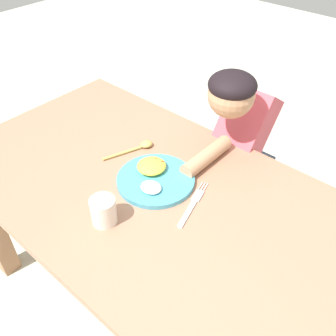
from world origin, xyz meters
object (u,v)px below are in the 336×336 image
(spoon, at_px, (139,147))
(person, at_px, (238,164))
(drinking_cup, at_px, (104,211))
(fork, at_px, (193,205))
(plate, at_px, (155,177))

(spoon, xyz_separation_m, person, (0.23, 0.33, -0.16))
(drinking_cup, height_order, person, person)
(person, bearing_deg, fork, 102.35)
(plate, xyz_separation_m, spoon, (-0.16, 0.09, -0.01))
(fork, xyz_separation_m, drinking_cup, (-0.15, -0.22, 0.04))
(fork, xyz_separation_m, person, (-0.09, 0.42, -0.15))
(plate, xyz_separation_m, drinking_cup, (0.01, -0.22, 0.03))
(fork, height_order, spoon, spoon)
(fork, distance_m, drinking_cup, 0.27)
(fork, distance_m, spoon, 0.33)
(spoon, distance_m, person, 0.43)
(drinking_cup, bearing_deg, spoon, 118.53)
(plate, relative_size, drinking_cup, 3.02)
(plate, bearing_deg, person, 80.36)
(fork, relative_size, person, 0.21)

